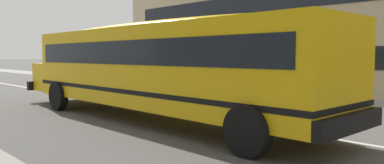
{
  "coord_description": "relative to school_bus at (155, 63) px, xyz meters",
  "views": [
    {
      "loc": [
        5.43,
        -8.76,
        2.05
      ],
      "look_at": [
        -2.95,
        -0.74,
        1.22
      ],
      "focal_mm": 34.91,
      "sensor_mm": 36.0,
      "label": 1
    }
  ],
  "objects": [
    {
      "name": "lane_centreline",
      "position": [
        3.86,
        1.49,
        -1.82
      ],
      "size": [
        110.0,
        0.16,
        0.01
      ],
      "primitive_type": "cube",
      "color": "silver",
      "rests_on": "ground_plane"
    },
    {
      "name": "parked_car_silver_by_hydrant",
      "position": [
        -12.3,
        6.31,
        -0.98
      ],
      "size": [
        3.99,
        2.06,
        1.64
      ],
      "rotation": [
        0.0,
        0.0,
        0.06
      ],
      "color": "#B7BABF",
      "rests_on": "ground_plane"
    },
    {
      "name": "school_bus",
      "position": [
        0.0,
        0.0,
        0.0
      ],
      "size": [
        13.76,
        3.3,
        3.07
      ],
      "rotation": [
        0.0,
        0.0,
        3.13
      ],
      "color": "yellow",
      "rests_on": "ground_plane"
    },
    {
      "name": "ground_plane",
      "position": [
        3.86,
        1.49,
        -1.83
      ],
      "size": [
        400.0,
        400.0,
        0.0
      ],
      "primitive_type": "plane",
      "color": "#54514F"
    }
  ]
}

